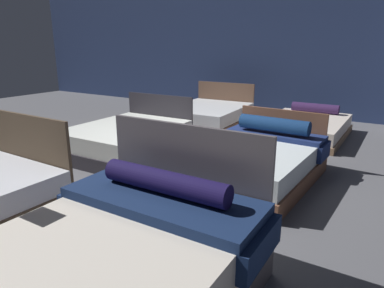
{
  "coord_description": "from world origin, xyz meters",
  "views": [
    {
      "loc": [
        2.7,
        -3.94,
        1.78
      ],
      "look_at": [
        0.27,
        -0.02,
        0.44
      ],
      "focal_mm": 32.26,
      "sensor_mm": 36.0,
      "label": 1
    }
  ],
  "objects": [
    {
      "name": "showroom_back_wall",
      "position": [
        0.0,
        4.95,
        1.75
      ],
      "size": [
        18.0,
        0.06,
        3.5
      ],
      "primitive_type": "cube",
      "color": "navy",
      "rests_on": "ground_plane"
    },
    {
      "name": "bed_2",
      "position": [
        -1.17,
        0.23,
        0.24
      ],
      "size": [
        1.56,
        1.99,
        0.88
      ],
      "rotation": [
        0.0,
        0.0,
        0.02
      ],
      "color": "#2C292F",
      "rests_on": "ground_plane"
    },
    {
      "name": "bed_4",
      "position": [
        -1.15,
        2.96,
        0.21
      ],
      "size": [
        1.7,
        2.1,
        0.85
      ],
      "rotation": [
        0.0,
        0.0,
        0.04
      ],
      "color": "brown",
      "rests_on": "ground_plane"
    },
    {
      "name": "bed_5",
      "position": [
        1.08,
        2.94,
        0.18
      ],
      "size": [
        1.5,
        2.09,
        0.55
      ],
      "rotation": [
        0.0,
        0.0,
        0.0
      ],
      "color": "#8D6D4F",
      "rests_on": "ground_plane"
    },
    {
      "name": "bed_1",
      "position": [
        1.19,
        -2.49,
        0.31
      ],
      "size": [
        1.74,
        2.0,
        1.13
      ],
      "rotation": [
        0.0,
        0.0,
        0.01
      ],
      "color": "#574F52",
      "rests_on": "ground_plane"
    },
    {
      "name": "ground_plane",
      "position": [
        0.0,
        0.0,
        -0.01
      ],
      "size": [
        18.0,
        18.0,
        0.02
      ],
      "primitive_type": "cube",
      "color": "#5B5B60"
    },
    {
      "name": "bed_3",
      "position": [
        1.12,
        0.26,
        0.26
      ],
      "size": [
        1.54,
        2.02,
        0.83
      ],
      "rotation": [
        0.0,
        0.0,
        -0.04
      ],
      "color": "brown",
      "rests_on": "ground_plane"
    }
  ]
}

